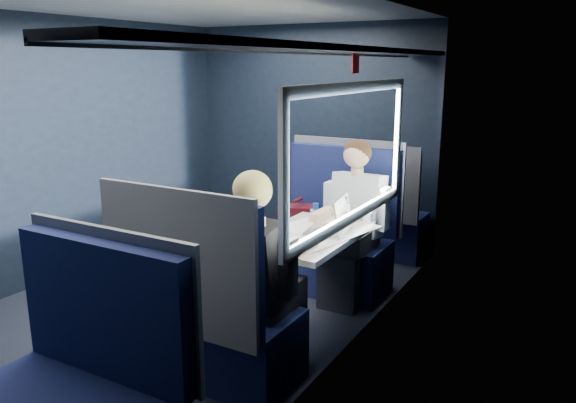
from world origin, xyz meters
The scene contains 13 objects.
ground centered at (0.00, 0.00, -0.01)m, with size 2.80×4.20×0.01m, color black.
room_shell centered at (0.02, 0.00, 1.48)m, with size 3.00×4.40×2.40m.
table centered at (1.03, 0.00, 0.66)m, with size 0.62×1.00×0.74m.
seat_bay_near centered at (0.84, 0.87, 0.42)m, with size 1.04×0.62×1.26m.
seat_bay_far centered at (0.85, -0.87, 0.41)m, with size 1.04×0.62×1.26m.
seat_row_front centered at (0.85, 1.80, 0.41)m, with size 1.04×0.51×1.16m.
seat_row_back centered at (0.85, -1.80, 0.41)m, with size 1.04×0.51×1.16m.
man centered at (1.10, 0.70, 0.72)m, with size 0.53×0.56×1.32m.
woman centered at (1.10, -0.71, 0.73)m, with size 0.53×0.56×1.32m.
papers centered at (1.09, 0.07, 0.74)m, with size 0.57×0.82×0.01m, color white.
laptop centered at (1.22, 0.10, 0.81)m, with size 0.32×0.39×0.26m.
bottle_small centered at (1.24, 0.21, 0.85)m, with size 0.07×0.07×0.24m.
cup centered at (1.33, 0.44, 0.78)m, with size 0.06×0.06×0.08m, color white.
Camera 1 is at (2.78, -3.32, 1.89)m, focal length 35.00 mm.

